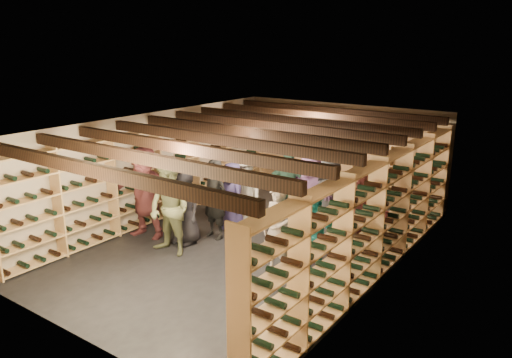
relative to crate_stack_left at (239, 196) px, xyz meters
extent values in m
plane|color=black|center=(1.25, -1.30, -0.42)|extent=(8.00, 8.00, 0.00)
cube|color=#B5A38D|center=(1.25, 2.70, 0.78)|extent=(5.50, 0.02, 2.40)
cube|color=#B5A38D|center=(1.25, -5.30, 0.78)|extent=(5.50, 0.02, 2.40)
cube|color=#B5A38D|center=(-1.50, -1.30, 0.78)|extent=(0.02, 8.00, 2.40)
cube|color=#B5A38D|center=(4.00, -1.30, 0.78)|extent=(0.02, 8.00, 2.40)
cube|color=beige|center=(1.25, -1.30, 1.98)|extent=(5.50, 8.00, 0.01)
cube|color=black|center=(1.25, -4.80, 1.83)|extent=(5.40, 0.12, 0.18)
cube|color=black|center=(1.25, -3.92, 1.83)|extent=(5.40, 0.12, 0.18)
cube|color=black|center=(1.25, -3.05, 1.83)|extent=(5.40, 0.12, 0.18)
cube|color=black|center=(1.25, -2.17, 1.83)|extent=(5.40, 0.12, 0.18)
cube|color=black|center=(1.25, -1.30, 1.83)|extent=(5.40, 0.12, 0.18)
cube|color=black|center=(1.25, -0.43, 1.83)|extent=(5.40, 0.12, 0.18)
cube|color=black|center=(1.25, 0.45, 1.83)|extent=(5.40, 0.12, 0.18)
cube|color=black|center=(1.25, 1.32, 1.83)|extent=(5.40, 0.12, 0.18)
cube|color=black|center=(1.25, 2.20, 1.83)|extent=(5.40, 0.12, 0.18)
cube|color=tan|center=(-1.32, -1.30, 0.65)|extent=(0.32, 7.50, 2.15)
cube|color=tan|center=(3.82, -1.30, 0.65)|extent=(0.32, 7.50, 2.15)
cube|color=tan|center=(1.25, 2.53, 0.65)|extent=(4.70, 0.30, 2.15)
cube|color=tan|center=(0.00, 0.00, -0.34)|extent=(0.55, 0.40, 0.17)
cube|color=tan|center=(0.00, 0.00, -0.17)|extent=(0.55, 0.40, 0.17)
cube|color=tan|center=(0.00, 0.00, 0.00)|extent=(0.55, 0.40, 0.17)
cube|color=tan|center=(0.00, 0.00, 0.17)|extent=(0.55, 0.40, 0.17)
cube|color=tan|center=(0.00, 0.00, 0.34)|extent=(0.55, 0.40, 0.17)
cube|color=tan|center=(2.45, 0.00, -0.34)|extent=(0.51, 0.34, 0.17)
cube|color=tan|center=(2.45, 0.00, -0.17)|extent=(0.51, 0.34, 0.17)
cube|color=tan|center=(2.45, 0.00, 0.00)|extent=(0.51, 0.34, 0.17)
cube|color=tan|center=(3.07, 0.54, -0.34)|extent=(0.56, 0.44, 0.17)
imported|color=black|center=(0.14, -2.01, 0.42)|extent=(0.87, 0.60, 1.69)
imported|color=black|center=(0.46, -1.44, 0.40)|extent=(0.65, 0.47, 1.66)
imported|color=#5F623E|center=(0.30, -2.55, 0.46)|extent=(0.87, 0.67, 1.78)
imported|color=teal|center=(3.04, -2.00, 0.39)|extent=(1.00, 0.49, 1.64)
imported|color=brown|center=(-0.76, -2.18, 0.53)|extent=(1.83, 0.81, 1.91)
imported|color=#272147|center=(0.50, -0.89, 0.32)|extent=(0.85, 0.71, 1.49)
imported|color=gray|center=(2.39, -2.05, 0.36)|extent=(0.58, 0.39, 1.58)
imported|color=#481917|center=(3.43, -0.77, 0.48)|extent=(0.90, 0.70, 1.82)
imported|color=#B0ADA1|center=(0.42, -0.34, 0.36)|extent=(1.14, 0.86, 1.57)
imported|color=#284D3E|center=(1.31, 0.00, 0.43)|extent=(1.08, 0.77, 1.70)
imported|color=#8A5B96|center=(1.86, 0.00, 0.45)|extent=(1.70, 1.04, 1.75)
imported|color=#313236|center=(2.39, -0.15, 0.42)|extent=(0.98, 0.82, 1.70)
camera|label=1|loc=(6.71, -8.81, 3.52)|focal=35.00mm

